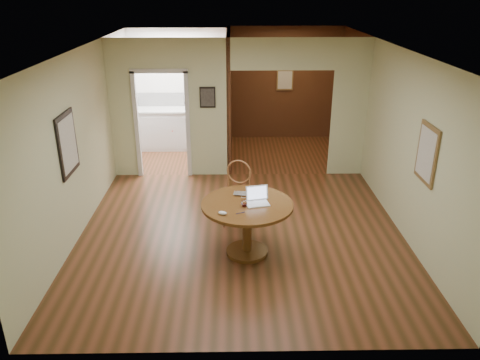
{
  "coord_description": "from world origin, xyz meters",
  "views": [
    {
      "loc": [
        -0.13,
        -6.36,
        3.61
      ],
      "look_at": [
        -0.03,
        -0.2,
        1.01
      ],
      "focal_mm": 35.0,
      "sensor_mm": 36.0,
      "label": 1
    }
  ],
  "objects_px": {
    "dining_table": "(247,217)",
    "closed_laptop": "(245,195)",
    "chair": "(237,189)",
    "open_laptop": "(257,198)"
  },
  "relations": [
    {
      "from": "chair",
      "to": "closed_laptop",
      "type": "distance_m",
      "value": 0.78
    },
    {
      "from": "chair",
      "to": "open_laptop",
      "type": "relative_size",
      "value": 2.98
    },
    {
      "from": "closed_laptop",
      "to": "dining_table",
      "type": "bearing_deg",
      "value": -79.7
    },
    {
      "from": "dining_table",
      "to": "closed_laptop",
      "type": "height_order",
      "value": "closed_laptop"
    },
    {
      "from": "open_laptop",
      "to": "closed_laptop",
      "type": "height_order",
      "value": "open_laptop"
    },
    {
      "from": "closed_laptop",
      "to": "chair",
      "type": "bearing_deg",
      "value": 104.22
    },
    {
      "from": "chair",
      "to": "open_laptop",
      "type": "bearing_deg",
      "value": -57.44
    },
    {
      "from": "open_laptop",
      "to": "closed_laptop",
      "type": "relative_size",
      "value": 1.02
    },
    {
      "from": "dining_table",
      "to": "closed_laptop",
      "type": "bearing_deg",
      "value": 94.51
    },
    {
      "from": "dining_table",
      "to": "chair",
      "type": "xyz_separation_m",
      "value": [
        -0.13,
        0.97,
        -0.01
      ]
    }
  ]
}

